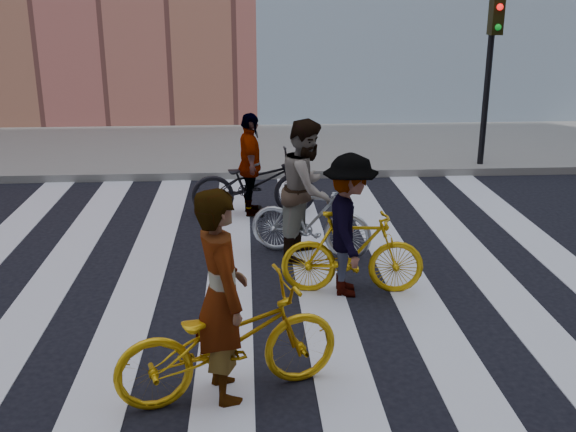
{
  "coord_description": "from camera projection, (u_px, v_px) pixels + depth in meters",
  "views": [
    {
      "loc": [
        -0.3,
        -7.57,
        3.37
      ],
      "look_at": [
        0.19,
        0.3,
        0.79
      ],
      "focal_mm": 42.0,
      "sensor_mm": 36.0,
      "label": 1
    }
  ],
  "objects": [
    {
      "name": "rider_mid",
      "position": [
        307.0,
        189.0,
        8.92
      ],
      "size": [
        0.99,
        1.1,
        1.87
      ],
      "primitive_type": "imported",
      "rotation": [
        0.0,
        0.0,
        1.2
      ],
      "color": "slate",
      "rests_on": "ground"
    },
    {
      "name": "zebra_crosswalk",
      "position": [
        274.0,
        285.0,
        8.25
      ],
      "size": [
        8.25,
        10.0,
        0.01
      ],
      "color": "silver",
      "rests_on": "ground"
    },
    {
      "name": "rider_rear",
      "position": [
        250.0,
        165.0,
        10.65
      ],
      "size": [
        0.48,
        1.0,
        1.65
      ],
      "primitive_type": "imported",
      "rotation": [
        0.0,
        0.0,
        1.65
      ],
      "color": "slate",
      "rests_on": "ground"
    },
    {
      "name": "bike_silver_mid",
      "position": [
        310.0,
        220.0,
        9.06
      ],
      "size": [
        1.74,
        1.05,
        1.01
      ],
      "primitive_type": "imported",
      "rotation": [
        0.0,
        0.0,
        1.2
      ],
      "color": "#A1A5AA",
      "rests_on": "ground"
    },
    {
      "name": "traffic_signal",
      "position": [
        491.0,
        56.0,
        12.85
      ],
      "size": [
        0.22,
        0.42,
        3.33
      ],
      "color": "black",
      "rests_on": "ground"
    },
    {
      "name": "ground",
      "position": [
        274.0,
        285.0,
        8.25
      ],
      "size": [
        100.0,
        100.0,
        0.0
      ],
      "primitive_type": "plane",
      "color": "black",
      "rests_on": "ground"
    },
    {
      "name": "sidewalk_far",
      "position": [
        260.0,
        148.0,
        15.34
      ],
      "size": [
        100.0,
        5.0,
        0.15
      ],
      "primitive_type": "cube",
      "color": "gray",
      "rests_on": "ground"
    },
    {
      "name": "rider_right",
      "position": [
        349.0,
        225.0,
        7.79
      ],
      "size": [
        0.72,
        1.14,
        1.69
      ],
      "primitive_type": "imported",
      "rotation": [
        0.0,
        0.0,
        1.49
      ],
      "color": "slate",
      "rests_on": "ground"
    },
    {
      "name": "rider_left",
      "position": [
        221.0,
        296.0,
        5.71
      ],
      "size": [
        0.63,
        0.79,
        1.9
      ],
      "primitive_type": "imported",
      "rotation": [
        0.0,
        0.0,
        1.86
      ],
      "color": "slate",
      "rests_on": "ground"
    },
    {
      "name": "bike_yellow_right",
      "position": [
        353.0,
        253.0,
        7.9
      ],
      "size": [
        1.71,
        0.61,
        1.01
      ],
      "primitive_type": "imported",
      "rotation": [
        0.0,
        0.0,
        1.49
      ],
      "color": "#DEA60C",
      "rests_on": "ground"
    },
    {
      "name": "bike_dark_rear",
      "position": [
        254.0,
        183.0,
        10.75
      ],
      "size": [
        2.05,
        0.85,
        1.05
      ],
      "primitive_type": "imported",
      "rotation": [
        0.0,
        0.0,
        1.65
      ],
      "color": "black",
      "rests_on": "ground"
    },
    {
      "name": "bike_yellow_left",
      "position": [
        229.0,
        341.0,
        5.84
      ],
      "size": [
        2.11,
        1.23,
        1.05
      ],
      "primitive_type": "imported",
      "rotation": [
        0.0,
        0.0,
        1.86
      ],
      "color": "#D59C0B",
      "rests_on": "ground"
    }
  ]
}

